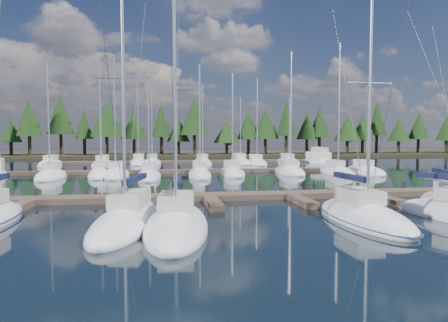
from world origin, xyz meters
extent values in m
plane|color=black|center=(0.00, 30.00, 0.00)|extent=(260.00, 260.00, 0.00)
cube|color=#302C1A|center=(0.00, 90.00, 0.30)|extent=(220.00, 30.00, 0.60)
cube|color=brown|center=(0.00, 18.00, 0.20)|extent=(44.00, 2.00, 0.40)
cube|color=brown|center=(-12.00, 15.00, 0.20)|extent=(0.90, 4.00, 0.40)
cube|color=brown|center=(-6.00, 15.00, 0.20)|extent=(0.90, 4.00, 0.40)
cube|color=brown|center=(0.00, 15.00, 0.20)|extent=(0.90, 4.00, 0.40)
cube|color=brown|center=(6.00, 15.00, 0.20)|extent=(0.90, 4.00, 0.40)
cube|color=brown|center=(12.00, 15.00, 0.20)|extent=(0.90, 4.00, 0.40)
cylinder|color=#31241B|center=(-12.00, 19.00, 0.45)|extent=(0.26, 0.26, 0.90)
cylinder|color=#31241B|center=(-8.00, 19.00, 0.45)|extent=(0.26, 0.26, 0.90)
cylinder|color=#31241B|center=(-4.00, 19.00, 0.45)|extent=(0.26, 0.26, 0.90)
cylinder|color=#31241B|center=(0.00, 19.00, 0.45)|extent=(0.26, 0.26, 0.90)
cylinder|color=#31241B|center=(4.00, 19.00, 0.45)|extent=(0.26, 0.26, 0.90)
cylinder|color=#31241B|center=(8.00, 19.00, 0.45)|extent=(0.26, 0.26, 0.90)
cylinder|color=#31241B|center=(12.00, 19.00, 0.45)|extent=(0.26, 0.26, 0.90)
cylinder|color=#31241B|center=(16.00, 19.00, 0.45)|extent=(0.26, 0.26, 0.90)
cube|color=brown|center=(0.00, 40.00, 0.20)|extent=(50.00, 1.80, 0.40)
cube|color=brown|center=(0.00, 60.00, 0.20)|extent=(46.00, 1.80, 0.40)
ellipsoid|color=white|center=(-4.96, 9.76, 0.15)|extent=(4.37, 9.73, 1.90)
cube|color=beige|center=(-4.88, 10.23, 1.35)|extent=(2.01, 3.23, 0.70)
cylinder|color=silver|center=(-5.05, 9.30, 6.72)|extent=(0.19, 0.19, 11.44)
cylinder|color=silver|center=(-4.67, 11.33, 2.10)|extent=(0.87, 4.09, 0.12)
cube|color=black|center=(-4.67, 11.33, 2.25)|extent=(1.06, 3.94, 0.30)
cylinder|color=silver|center=(-5.05, 9.30, 7.29)|extent=(2.42, 0.51, 0.07)
cylinder|color=#3F3F44|center=(-5.41, 7.32, 6.57)|extent=(0.77, 4.01, 11.75)
cylinder|color=#3F3F44|center=(-4.60, 11.75, 6.57)|extent=(0.94, 4.93, 11.75)
ellipsoid|color=white|center=(-2.59, 8.66, 0.15)|extent=(3.74, 9.56, 1.90)
cube|color=beige|center=(-2.55, 9.12, 1.35)|extent=(1.89, 3.11, 0.70)
cylinder|color=silver|center=(-2.63, 8.19, 6.24)|extent=(0.17, 0.17, 10.47)
cylinder|color=silver|center=(-2.46, 10.24, 2.10)|extent=(0.44, 4.11, 0.12)
cube|color=black|center=(-2.46, 10.24, 2.25)|extent=(0.66, 3.94, 0.30)
cylinder|color=silver|center=(-2.63, 8.19, 6.76)|extent=(2.71, 0.28, 0.07)
cylinder|color=#3F3F44|center=(-2.78, 6.19, 6.09)|extent=(0.35, 4.04, 10.78)
cylinder|color=#3F3F44|center=(-2.43, 10.66, 6.09)|extent=(0.42, 4.97, 10.79)
ellipsoid|color=white|center=(7.24, 9.11, 0.15)|extent=(3.02, 8.63, 1.90)
cube|color=beige|center=(7.23, 9.54, 1.35)|extent=(1.62, 2.77, 0.70)
cylinder|color=silver|center=(7.24, 8.68, 6.67)|extent=(0.16, 0.16, 11.34)
cylinder|color=silver|center=(7.21, 10.57, 2.10)|extent=(0.20, 3.77, 0.12)
cube|color=black|center=(7.21, 10.57, 2.25)|extent=(0.43, 3.61, 0.30)
cylinder|color=silver|center=(7.24, 8.68, 7.23)|extent=(2.56, 0.12, 0.07)
cylinder|color=#3F3F44|center=(7.28, 6.84, 6.52)|extent=(0.11, 3.71, 11.65)
cylinder|color=#3F3F44|center=(7.20, 10.96, 6.52)|extent=(0.13, 4.57, 11.65)
ellipsoid|color=#0D1D45|center=(7.24, 9.11, 0.22)|extent=(3.14, 8.97, 0.18)
cylinder|color=silver|center=(14.66, 12.31, 2.10)|extent=(1.23, 4.35, 0.12)
cube|color=black|center=(14.66, 12.31, 2.25)|extent=(1.41, 4.21, 0.30)
cylinder|color=#3F3F44|center=(14.77, 12.76, 6.46)|extent=(1.38, 5.24, 11.53)
cylinder|color=#3F3F44|center=(12.42, 9.96, 6.41)|extent=(1.52, 5.04, 11.42)
ellipsoid|color=white|center=(-15.26, 34.95, 0.15)|extent=(2.77, 7.59, 1.90)
cube|color=beige|center=(-15.26, 35.33, 1.35)|extent=(1.52, 2.43, 0.70)
cylinder|color=silver|center=(-15.26, 34.57, 6.74)|extent=(0.16, 0.16, 11.48)
ellipsoid|color=white|center=(-10.14, 36.24, 0.15)|extent=(2.76, 8.29, 1.90)
cube|color=beige|center=(-10.14, 36.65, 1.35)|extent=(1.52, 2.65, 0.70)
cylinder|color=silver|center=(-10.14, 35.83, 7.01)|extent=(0.16, 0.16, 12.03)
ellipsoid|color=white|center=(-8.49, 35.74, 0.15)|extent=(2.82, 8.50, 1.90)
cube|color=beige|center=(-8.49, 36.16, 1.35)|extent=(1.55, 2.72, 0.70)
cylinder|color=silver|center=(-8.49, 35.31, 7.07)|extent=(0.16, 0.16, 12.13)
ellipsoid|color=white|center=(-4.74, 33.74, 0.15)|extent=(2.52, 9.41, 1.90)
cube|color=beige|center=(-4.74, 34.21, 1.35)|extent=(1.38, 3.01, 0.70)
cylinder|color=silver|center=(-4.74, 33.27, 6.36)|extent=(0.16, 0.16, 10.73)
ellipsoid|color=white|center=(0.86, 34.54, 0.15)|extent=(2.46, 8.33, 1.90)
cube|color=beige|center=(0.86, 34.96, 1.35)|extent=(1.35, 2.66, 0.70)
cylinder|color=silver|center=(0.86, 34.12, 6.75)|extent=(0.16, 0.16, 11.51)
ellipsoid|color=white|center=(4.84, 35.99, 0.15)|extent=(2.69, 8.08, 1.90)
cube|color=beige|center=(4.84, 36.39, 1.35)|extent=(1.48, 2.59, 0.70)
cylinder|color=silver|center=(4.84, 35.59, 6.44)|extent=(0.16, 0.16, 10.87)
ellipsoid|color=white|center=(12.13, 36.65, 0.15)|extent=(2.81, 8.25, 1.90)
cube|color=beige|center=(12.13, 37.06, 1.35)|extent=(1.55, 2.64, 0.70)
cylinder|color=silver|center=(12.13, 36.24, 7.88)|extent=(0.16, 0.16, 13.77)
ellipsoid|color=white|center=(17.45, 34.88, 0.15)|extent=(2.43, 8.68, 1.90)
cube|color=beige|center=(17.45, 35.31, 1.35)|extent=(1.34, 2.78, 0.70)
cylinder|color=silver|center=(17.45, 34.45, 8.29)|extent=(0.16, 0.16, 14.58)
ellipsoid|color=white|center=(21.29, 35.20, 0.15)|extent=(2.60, 8.56, 1.90)
cube|color=beige|center=(21.29, 35.63, 1.35)|extent=(1.43, 2.74, 0.70)
cylinder|color=silver|center=(21.29, 34.77, 5.32)|extent=(0.16, 0.16, 8.63)
ellipsoid|color=white|center=(-20.78, 55.35, 0.15)|extent=(2.89, 9.19, 1.90)
cube|color=beige|center=(-20.78, 55.81, 1.35)|extent=(1.59, 2.94, 0.70)
cylinder|color=silver|center=(-20.78, 54.89, 6.91)|extent=(0.16, 0.16, 11.82)
ellipsoid|color=white|center=(-12.56, 53.06, 0.15)|extent=(2.92, 9.83, 1.90)
cube|color=beige|center=(-12.56, 53.55, 1.35)|extent=(1.61, 3.15, 0.70)
cylinder|color=silver|center=(-12.56, 52.57, 5.66)|extent=(0.16, 0.16, 9.32)
ellipsoid|color=white|center=(-7.27, 56.96, 0.15)|extent=(2.89, 9.87, 1.90)
cube|color=beige|center=(-7.27, 57.45, 1.35)|extent=(1.59, 3.16, 0.70)
cylinder|color=silver|center=(-7.27, 56.46, 7.29)|extent=(0.16, 0.16, 12.58)
ellipsoid|color=white|center=(-5.00, 55.73, 0.15)|extent=(2.88, 8.48, 1.90)
cube|color=beige|center=(-5.00, 56.16, 1.35)|extent=(1.58, 2.71, 0.70)
cylinder|color=silver|center=(-5.00, 55.31, 6.60)|extent=(0.16, 0.16, 11.19)
ellipsoid|color=white|center=(3.15, 54.91, 0.15)|extent=(2.90, 10.61, 1.90)
cube|color=beige|center=(3.15, 55.44, 1.35)|extent=(1.59, 3.40, 0.70)
cylinder|color=silver|center=(3.15, 54.38, 6.98)|extent=(0.16, 0.16, 11.97)
ellipsoid|color=white|center=(9.71, 56.35, 0.15)|extent=(2.99, 11.35, 1.90)
cube|color=beige|center=(9.71, 56.92, 1.35)|extent=(1.64, 3.63, 0.70)
cylinder|color=silver|center=(9.71, 55.78, 6.06)|extent=(0.16, 0.16, 10.12)
ellipsoid|color=white|center=(11.84, 53.05, 0.15)|extent=(2.99, 7.77, 1.90)
cube|color=beige|center=(11.84, 53.43, 1.35)|extent=(1.64, 2.49, 0.70)
cylinder|color=silver|center=(11.84, 52.66, 7.44)|extent=(0.16, 0.16, 12.88)
ellipsoid|color=white|center=(18.05, 55.63, 0.15)|extent=(2.75, 9.14, 1.90)
cube|color=beige|center=(18.05, 56.09, 1.35)|extent=(1.51, 2.92, 0.70)
cylinder|color=silver|center=(18.05, 55.18, 5.99)|extent=(0.16, 0.16, 9.98)
ellipsoid|color=white|center=(23.37, 55.41, 0.10)|extent=(3.99, 9.39, 1.82)
cube|color=white|center=(23.37, 55.41, 1.32)|extent=(2.80, 5.23, 1.22)
cube|color=beige|center=(23.42, 54.96, 2.33)|extent=(2.00, 3.35, 0.91)
cylinder|color=silver|center=(23.27, 56.32, 2.94)|extent=(0.09, 0.09, 1.62)
cylinder|color=black|center=(-36.35, 83.40, 1.99)|extent=(0.70, 0.70, 2.78)
cone|color=black|center=(-36.35, 83.40, 6.08)|extent=(4.64, 4.64, 5.40)
ellipsoid|color=black|center=(-35.85, 83.40, 4.84)|extent=(2.78, 2.78, 2.78)
cylinder|color=black|center=(-31.49, 80.20, 2.64)|extent=(0.70, 0.70, 4.09)
cone|color=black|center=(-31.49, 80.20, 8.66)|extent=(5.41, 5.41, 7.95)
ellipsoid|color=black|center=(-30.99, 80.20, 6.84)|extent=(3.25, 3.25, 3.25)
cylinder|color=black|center=(-25.84, 83.34, 2.86)|extent=(0.70, 0.70, 4.51)
cone|color=black|center=(-25.84, 83.34, 9.50)|extent=(5.87, 5.87, 8.78)
ellipsoid|color=black|center=(-25.34, 83.34, 7.50)|extent=(3.52, 3.52, 3.52)
cylinder|color=black|center=(-20.64, 82.51, 2.36)|extent=(0.70, 0.70, 3.52)
cone|color=black|center=(-20.64, 82.51, 7.54)|extent=(3.76, 3.76, 6.85)
ellipsoid|color=black|center=(-20.14, 82.51, 5.98)|extent=(2.26, 2.26, 2.26)
cylinder|color=black|center=(-15.29, 78.80, 2.58)|extent=(0.70, 0.70, 3.96)
cone|color=black|center=(-15.29, 78.80, 8.41)|extent=(6.92, 6.92, 7.70)
ellipsoid|color=black|center=(-14.79, 78.80, 6.65)|extent=(4.15, 4.15, 4.15)
cylinder|color=black|center=(-9.80, 82.39, 2.33)|extent=(0.70, 0.70, 3.46)
cone|color=black|center=(-9.80, 82.39, 7.42)|extent=(5.91, 5.91, 6.72)
ellipsoid|color=black|center=(-9.30, 82.39, 5.88)|extent=(3.54, 3.54, 3.54)
cylinder|color=black|center=(-3.60, 80.91, 2.56)|extent=(0.70, 0.70, 3.92)
cone|color=black|center=(-3.60, 80.91, 8.34)|extent=(4.19, 4.19, 7.63)
ellipsoid|color=black|center=(-3.10, 80.91, 6.59)|extent=(2.52, 2.52, 2.52)
cylinder|color=black|center=(0.20, 80.86, 2.04)|extent=(0.70, 0.70, 2.88)
cone|color=black|center=(0.20, 80.86, 6.28)|extent=(5.19, 5.19, 5.60)
ellipsoid|color=black|center=(0.70, 80.86, 5.00)|extent=(3.12, 3.12, 3.12)
cylinder|color=black|center=(3.74, 79.48, 2.77)|extent=(0.70, 0.70, 4.34)
cone|color=black|center=(3.74, 79.48, 9.15)|extent=(6.49, 6.49, 8.43)
ellipsoid|color=black|center=(4.24, 79.48, 7.22)|extent=(3.89, 3.89, 3.89)
cylinder|color=black|center=(11.18, 79.78, 1.89)|extent=(0.70, 0.70, 2.58)
cone|color=black|center=(11.18, 79.78, 5.68)|extent=(6.19, 6.19, 5.01)
ellipsoid|color=black|center=(11.68, 79.78, 4.54)|extent=(3.72, 3.72, 3.72)
cylinder|color=black|center=(16.50, 80.98, 2.29)|extent=(0.70, 0.70, 3.37)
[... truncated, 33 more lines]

